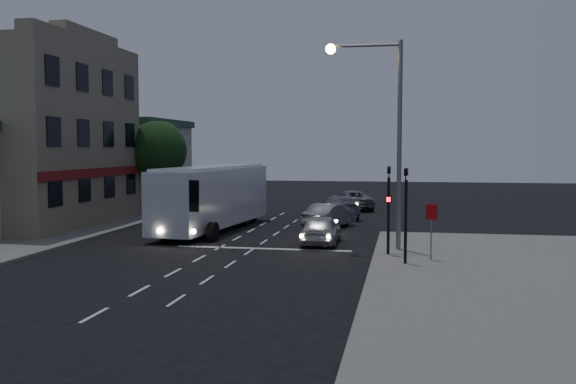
% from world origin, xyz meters
% --- Properties ---
extents(ground, '(120.00, 120.00, 0.00)m').
position_xyz_m(ground, '(0.00, 0.00, 0.00)').
color(ground, black).
extents(sidewalk_near, '(12.00, 24.00, 0.12)m').
position_xyz_m(sidewalk_near, '(13.00, -4.00, 0.06)').
color(sidewalk_near, slate).
rests_on(sidewalk_near, ground).
extents(sidewalk_far, '(12.00, 50.00, 0.12)m').
position_xyz_m(sidewalk_far, '(-13.00, 8.00, 0.06)').
color(sidewalk_far, slate).
rests_on(sidewalk_far, ground).
extents(road_markings, '(8.00, 30.55, 0.01)m').
position_xyz_m(road_markings, '(1.29, 3.31, 0.00)').
color(road_markings, silver).
rests_on(road_markings, ground).
extents(tour_bus, '(3.48, 11.69, 3.53)m').
position_xyz_m(tour_bus, '(-2.04, 7.67, 1.91)').
color(tour_bus, silver).
rests_on(tour_bus, ground).
extents(car_suv, '(1.69, 4.12, 1.40)m').
position_xyz_m(car_suv, '(4.40, 3.80, 0.70)').
color(car_suv, '#B9B9B9').
rests_on(car_suv, ground).
extents(car_sedan_a, '(2.74, 4.49, 1.40)m').
position_xyz_m(car_sedan_a, '(4.09, 9.98, 0.70)').
color(car_sedan_a, gray).
rests_on(car_sedan_a, ground).
extents(car_sedan_b, '(3.51, 5.34, 1.44)m').
position_xyz_m(car_sedan_b, '(4.04, 15.25, 0.72)').
color(car_sedan_b, slate).
rests_on(car_sedan_b, ground).
extents(car_sedan_c, '(3.86, 5.56, 1.41)m').
position_xyz_m(car_sedan_c, '(4.40, 20.86, 0.71)').
color(car_sedan_c, gray).
rests_on(car_sedan_c, ground).
extents(traffic_signal_main, '(0.25, 0.35, 4.10)m').
position_xyz_m(traffic_signal_main, '(7.60, 0.78, 2.42)').
color(traffic_signal_main, black).
rests_on(traffic_signal_main, sidewalk_near).
extents(traffic_signal_side, '(0.18, 0.15, 4.10)m').
position_xyz_m(traffic_signal_side, '(8.30, -1.20, 2.42)').
color(traffic_signal_side, black).
rests_on(traffic_signal_side, sidewalk_near).
extents(regulatory_sign, '(0.45, 0.12, 2.20)m').
position_xyz_m(regulatory_sign, '(9.30, -0.24, 1.60)').
color(regulatory_sign, slate).
rests_on(regulatory_sign, sidewalk_near).
extents(streetlight, '(3.32, 0.44, 9.00)m').
position_xyz_m(streetlight, '(7.34, 2.20, 5.73)').
color(streetlight, slate).
rests_on(streetlight, sidewalk_near).
extents(main_building, '(10.12, 12.00, 11.00)m').
position_xyz_m(main_building, '(-13.96, 8.00, 5.16)').
color(main_building, gray).
rests_on(main_building, sidewalk_far).
extents(low_building_north, '(9.40, 9.40, 6.50)m').
position_xyz_m(low_building_north, '(-13.50, 20.00, 3.39)').
color(low_building_north, '#AAA58C').
rests_on(low_building_north, sidewalk_far).
extents(street_tree, '(4.00, 4.00, 6.20)m').
position_xyz_m(street_tree, '(-8.21, 15.02, 4.50)').
color(street_tree, black).
rests_on(street_tree, sidewalk_far).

